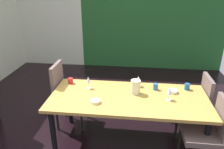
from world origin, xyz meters
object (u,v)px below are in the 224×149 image
chair_right_far (196,102)px  wine_glass_near_window (88,80)px  dining_table (128,101)px  wine_glass_corner (169,91)px  chair_left_far (66,93)px  chair_right_near (209,130)px  wine_glass_near_shelf (138,79)px  serving_bowl_west (95,101)px  cup_rear (187,87)px  pitcher_north (136,87)px  cup_south (71,81)px  serving_bowl_front (173,91)px  cup_right (155,87)px

chair_right_far → wine_glass_near_window: chair_right_far is taller
dining_table → wine_glass_corner: wine_glass_corner is taller
chair_left_far → chair_right_far: bearing=90.0°
chair_right_near → chair_left_far: chair_left_far is taller
wine_glass_corner → wine_glass_near_window: bearing=169.3°
wine_glass_near_shelf → serving_bowl_west: 0.75m
dining_table → chair_left_far: size_ratio=2.06×
serving_bowl_west → cup_rear: (1.20, 0.50, 0.03)m
pitcher_north → cup_south: bearing=167.7°
wine_glass_near_shelf → cup_rear: (0.68, -0.02, -0.07)m
chair_right_far → cup_south: size_ratio=11.06×
wine_glass_near_window → cup_south: size_ratio=2.20×
chair_right_near → pitcher_north: 1.02m
chair_left_far → wine_glass_near_window: size_ratio=5.57×
dining_table → chair_right_near: size_ratio=2.26×
wine_glass_corner → chair_left_far: bearing=166.7°
chair_right_near → cup_rear: (-0.16, 0.63, 0.24)m
wine_glass_corner → pitcher_north: (-0.42, 0.13, -0.03)m
wine_glass_corner → chair_right_far: bearing=38.2°
serving_bowl_west → serving_bowl_front: 1.07m
dining_table → chair_right_near: 1.02m
chair_left_far → pitcher_north: (1.05, -0.22, 0.27)m
chair_left_far → pitcher_north: bearing=78.0°
dining_table → serving_bowl_front: bearing=17.4°
serving_bowl_front → cup_right: cup_right is taller
chair_right_near → cup_right: chair_right_near is taller
wine_glass_near_shelf → cup_rear: 0.68m
chair_left_far → serving_bowl_west: 0.80m
serving_bowl_west → cup_south: 0.70m
dining_table → wine_glass_near_window: wine_glass_near_window is taller
chair_right_far → serving_bowl_front: (-0.36, -0.14, 0.22)m
serving_bowl_west → chair_left_far: bearing=136.8°
cup_rear → cup_south: size_ratio=1.10×
cup_rear → cup_right: 0.44m
dining_table → wine_glass_corner: (0.51, -0.02, 0.20)m
wine_glass_corner → serving_bowl_west: 0.94m
cup_right → serving_bowl_front: bearing=-15.5°
chair_right_near → chair_left_far: (-1.93, 0.65, 0.03)m
chair_right_near → wine_glass_near_window: bearing=71.7°
wine_glass_near_shelf → serving_bowl_front: wine_glass_near_shelf is taller
chair_right_near → cup_right: size_ratio=10.26×
wine_glass_corner → pitcher_north: pitcher_north is taller
wine_glass_near_window → serving_bowl_front: (1.17, 0.00, -0.11)m
chair_right_near → cup_rear: size_ratio=10.13×
serving_bowl_west → wine_glass_corner: bearing=11.0°
serving_bowl_west → cup_south: (-0.47, 0.51, 0.02)m
cup_rear → pitcher_north: size_ratio=0.46×
serving_bowl_west → cup_right: bearing=30.6°
cup_south → pitcher_north: (0.96, -0.21, 0.06)m
chair_left_far → chair_right_far: (1.92, -0.00, -0.03)m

